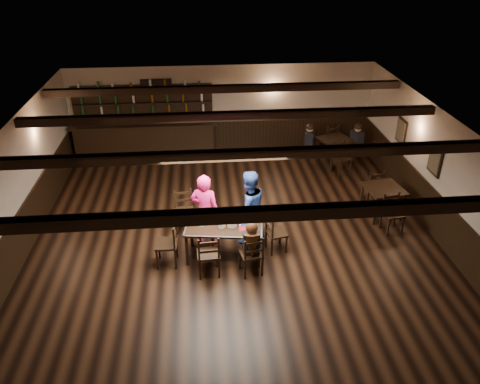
{
  "coord_description": "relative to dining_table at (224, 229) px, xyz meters",
  "views": [
    {
      "loc": [
        -0.67,
        -8.45,
        5.99
      ],
      "look_at": [
        0.1,
        0.2,
        1.18
      ],
      "focal_mm": 35.0,
      "sensor_mm": 36.0,
      "label": 1
    }
  ],
  "objects": [
    {
      "name": "ground",
      "position": [
        0.29,
        0.43,
        -0.67
      ],
      "size": [
        10.0,
        10.0,
        0.0
      ],
      "primitive_type": "plane",
      "color": "black",
      "rests_on": "ground"
    },
    {
      "name": "room_shell",
      "position": [
        0.29,
        0.47,
        1.07
      ],
      "size": [
        9.02,
        10.02,
        2.71
      ],
      "color": "beige",
      "rests_on": "ground"
    },
    {
      "name": "dining_table",
      "position": [
        0.0,
        0.0,
        0.0
      ],
      "size": [
        1.67,
        1.0,
        0.75
      ],
      "color": "black",
      "rests_on": "ground"
    },
    {
      "name": "chair_near_left",
      "position": [
        -0.34,
        -0.62,
        -0.12
      ],
      "size": [
        0.47,
        0.45,
        0.95
      ],
      "color": "black",
      "rests_on": "ground"
    },
    {
      "name": "chair_near_right",
      "position": [
        0.52,
        -0.66,
        -0.15
      ],
      "size": [
        0.49,
        0.48,
        0.9
      ],
      "color": "black",
      "rests_on": "ground"
    },
    {
      "name": "chair_end_left",
      "position": [
        -1.1,
        -0.15,
        -0.1
      ],
      "size": [
        0.45,
        0.47,
        0.97
      ],
      "color": "black",
      "rests_on": "ground"
    },
    {
      "name": "chair_end_right",
      "position": [
        1.05,
        0.11,
        -0.16
      ],
      "size": [
        0.47,
        0.48,
        0.87
      ],
      "color": "black",
      "rests_on": "ground"
    },
    {
      "name": "chair_far_pushed",
      "position": [
        -0.85,
        1.2,
        -0.12
      ],
      "size": [
        0.5,
        0.48,
        0.95
      ],
      "color": "black",
      "rests_on": "ground"
    },
    {
      "name": "woman_pink",
      "position": [
        -0.37,
        0.44,
        0.19
      ],
      "size": [
        0.72,
        0.58,
        1.72
      ],
      "primitive_type": "imported",
      "rotation": [
        0.0,
        0.0,
        2.84
      ],
      "color": "#F6298E",
      "rests_on": "ground"
    },
    {
      "name": "man_blue",
      "position": [
        0.56,
        0.52,
        0.18
      ],
      "size": [
        1.02,
        0.92,
        1.71
      ],
      "primitive_type": "imported",
      "rotation": [
        0.0,
        0.0,
        3.55
      ],
      "color": "navy",
      "rests_on": "ground"
    },
    {
      "name": "seated_person",
      "position": [
        0.5,
        -0.6,
        0.14
      ],
      "size": [
        0.32,
        0.48,
        0.78
      ],
      "color": "black",
      "rests_on": "ground"
    },
    {
      "name": "cake",
      "position": [
        -0.46,
        0.16,
        0.12
      ],
      "size": [
        0.27,
        0.27,
        0.09
      ],
      "color": "white",
      "rests_on": "dining_table"
    },
    {
      "name": "plate_stack_a",
      "position": [
        -0.05,
        -0.02,
        0.15
      ],
      "size": [
        0.15,
        0.15,
        0.14
      ],
      "primitive_type": "cylinder",
      "color": "white",
      "rests_on": "dining_table"
    },
    {
      "name": "plate_stack_b",
      "position": [
        0.17,
        -0.01,
        0.19
      ],
      "size": [
        0.18,
        0.18,
        0.21
      ],
      "primitive_type": "cylinder",
      "color": "white",
      "rests_on": "dining_table"
    },
    {
      "name": "tea_light",
      "position": [
        0.03,
        0.14,
        0.1
      ],
      "size": [
        0.04,
        0.04,
        0.06
      ],
      "color": "#A5A8AD",
      "rests_on": "dining_table"
    },
    {
      "name": "salt_shaker",
      "position": [
        0.32,
        -0.1,
        0.12
      ],
      "size": [
        0.03,
        0.03,
        0.09
      ],
      "primitive_type": "cylinder",
      "color": "silver",
      "rests_on": "dining_table"
    },
    {
      "name": "pepper_shaker",
      "position": [
        0.45,
        -0.18,
        0.12
      ],
      "size": [
        0.03,
        0.03,
        0.08
      ],
      "primitive_type": "cylinder",
      "color": "#A5A8AD",
      "rests_on": "dining_table"
    },
    {
      "name": "drink_glass",
      "position": [
        0.27,
        0.08,
        0.14
      ],
      "size": [
        0.07,
        0.07,
        0.11
      ],
      "primitive_type": "cylinder",
      "color": "silver",
      "rests_on": "dining_table"
    },
    {
      "name": "menu_red",
      "position": [
        0.44,
        -0.16,
        0.08
      ],
      "size": [
        0.3,
        0.26,
        0.0
      ],
      "primitive_type": "cube",
      "rotation": [
        0.0,
        0.0,
        -0.35
      ],
      "color": "maroon",
      "rests_on": "dining_table"
    },
    {
      "name": "menu_blue",
      "position": [
        0.51,
        0.03,
        0.08
      ],
      "size": [
        0.41,
        0.4,
        0.0
      ],
      "primitive_type": "cube",
      "rotation": [
        0.0,
        0.0,
        -0.68
      ],
      "color": "#101952",
      "rests_on": "dining_table"
    },
    {
      "name": "bar_counter",
      "position": [
        -2.03,
        5.15,
        0.05
      ],
      "size": [
        4.23,
        0.7,
        2.2
      ],
      "color": "black",
      "rests_on": "ground"
    },
    {
      "name": "back_table_a",
      "position": [
        3.86,
        1.31,
        -0.02
      ],
      "size": [
        0.97,
        0.97,
        0.75
      ],
      "color": "black",
      "rests_on": "ground"
    },
    {
      "name": "back_table_b",
      "position": [
        3.52,
        4.32,
        -0.02
      ],
      "size": [
        1.15,
        1.15,
        0.75
      ],
      "color": "black",
      "rests_on": "ground"
    },
    {
      "name": "bg_patron_left",
      "position": [
        2.73,
        4.34,
        0.18
      ],
      "size": [
        0.32,
        0.42,
        0.77
      ],
      "color": "black",
      "rests_on": "ground"
    },
    {
      "name": "bg_patron_right",
      "position": [
        4.11,
        4.23,
        0.18
      ],
      "size": [
        0.33,
        0.42,
        0.77
      ],
      "color": "black",
      "rests_on": "ground"
    }
  ]
}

